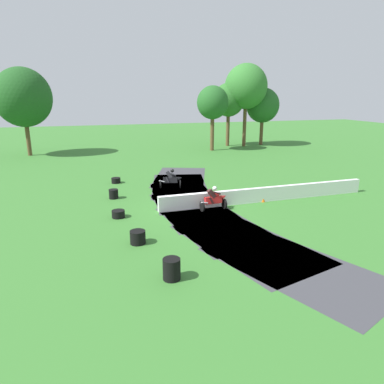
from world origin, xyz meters
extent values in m
plane|color=#38752D|center=(0.00, 0.00, 0.00)|extent=(120.00, 120.00, 0.00)
cube|color=#3D3D42|center=(1.31, 8.07, 0.00)|extent=(6.09, 8.11, 0.01)
cube|color=#3D3D42|center=(0.55, 5.44, 0.00)|extent=(5.37, 7.90, 0.01)
cube|color=#3D3D42|center=(0.11, 2.74, 0.00)|extent=(4.58, 7.58, 0.01)
cube|color=#3D3D42|center=(0.01, 0.00, 0.00)|extent=(4.05, 7.32, 0.01)
cube|color=#3D3D42|center=(0.24, -2.73, 0.00)|extent=(4.89, 7.72, 0.01)
cube|color=#3D3D42|center=(0.80, -5.41, 0.00)|extent=(5.66, 8.00, 0.01)
cube|color=#3D3D42|center=(1.69, -7.99, 0.00)|extent=(6.34, 8.16, 0.01)
cube|color=white|center=(4.82, 0.11, 0.45)|extent=(13.91, 0.63, 0.90)
cylinder|color=black|center=(0.40, 4.66, 0.29)|extent=(0.27, 0.71, 0.71)
cylinder|color=black|center=(-0.95, 5.02, 0.29)|extent=(0.27, 0.71, 0.71)
cube|color=black|center=(-0.26, 4.90, 0.59)|extent=(1.06, 0.60, 0.45)
ellipsoid|color=black|center=(-0.07, 4.90, 0.84)|extent=(0.51, 0.42, 0.29)
cone|color=black|center=(0.41, 4.75, 0.71)|extent=(0.45, 0.44, 0.46)
cylinder|color=#B2B2B7|center=(-0.87, 4.92, 0.53)|extent=(0.42, 0.21, 0.17)
cube|color=#28282D|center=(-0.31, 4.99, 0.96)|extent=(0.54, 0.47, 0.61)
sphere|color=black|center=(-0.09, 4.99, 1.24)|extent=(0.26, 0.26, 0.26)
cylinder|color=#28282D|center=(0.00, 5.09, 0.95)|extent=(0.43, 0.22, 0.24)
cylinder|color=#28282D|center=(-0.09, 4.75, 1.02)|extent=(0.43, 0.22, 0.24)
cylinder|color=#28282D|center=(-0.38, 5.12, 0.57)|extent=(0.27, 0.23, 0.42)
cylinder|color=#28282D|center=(-0.47, 4.78, 0.64)|extent=(0.27, 0.23, 0.42)
cylinder|color=black|center=(1.69, -0.55, 0.30)|extent=(0.15, 0.69, 0.69)
cylinder|color=black|center=(0.29, -0.67, 0.30)|extent=(0.15, 0.69, 0.69)
cube|color=red|center=(0.99, -0.56, 0.59)|extent=(1.03, 0.42, 0.44)
ellipsoid|color=red|center=(1.16, -0.50, 0.85)|extent=(0.46, 0.35, 0.28)
cone|color=red|center=(1.66, -0.48, 0.71)|extent=(0.42, 0.39, 0.45)
cylinder|color=#B2B2B7|center=(0.40, -0.74, 0.53)|extent=(0.42, 0.13, 0.17)
cube|color=#331919|center=(0.90, -0.51, 0.97)|extent=(0.52, 0.38, 0.60)
sphere|color=white|center=(1.12, -0.44, 1.25)|extent=(0.26, 0.26, 0.26)
cylinder|color=#331919|center=(1.17, -0.30, 0.97)|extent=(0.43, 0.11, 0.24)
cylinder|color=#331919|center=(1.20, -0.66, 1.02)|extent=(0.43, 0.11, 0.24)
cylinder|color=#331919|center=(0.79, -0.40, 0.58)|extent=(0.28, 0.17, 0.42)
cylinder|color=#331919|center=(0.82, -0.75, 0.64)|extent=(0.28, 0.17, 0.42)
cylinder|color=black|center=(-3.85, 7.50, 0.10)|extent=(0.67, 0.67, 0.20)
cylinder|color=black|center=(-3.85, 7.50, 0.30)|extent=(0.67, 0.67, 0.20)
cylinder|color=black|center=(-4.34, 3.42, 0.10)|extent=(0.59, 0.59, 0.20)
cylinder|color=black|center=(-4.34, 3.42, 0.30)|extent=(0.59, 0.59, 0.20)
cylinder|color=black|center=(-4.34, 3.42, 0.50)|extent=(0.59, 0.59, 0.20)
cylinder|color=black|center=(-4.38, -0.31, 0.10)|extent=(0.70, 0.70, 0.20)
cylinder|color=black|center=(-4.38, -0.31, 0.30)|extent=(0.70, 0.70, 0.20)
cylinder|color=black|center=(-3.86, -4.05, 0.10)|extent=(0.70, 0.70, 0.20)
cylinder|color=black|center=(-3.86, -4.05, 0.30)|extent=(0.70, 0.70, 0.20)
cylinder|color=black|center=(-3.86, -4.05, 0.50)|extent=(0.70, 0.70, 0.20)
cylinder|color=black|center=(-3.14, -7.55, 0.10)|extent=(0.65, 0.65, 0.20)
cylinder|color=black|center=(-3.14, -7.55, 0.30)|extent=(0.65, 0.65, 0.20)
cylinder|color=black|center=(-3.14, -7.55, 0.50)|extent=(0.65, 0.65, 0.20)
cylinder|color=black|center=(-3.14, -7.55, 0.70)|extent=(0.65, 0.65, 0.20)
cone|color=orange|center=(4.50, 0.03, 0.22)|extent=(0.28, 0.28, 0.44)
cylinder|color=brown|center=(11.69, 23.45, 2.04)|extent=(0.44, 0.44, 4.08)
ellipsoid|color=#2D6B28|center=(11.69, 23.45, 5.76)|extent=(3.93, 3.93, 4.13)
cylinder|color=brown|center=(-11.79, 22.72, 1.82)|extent=(0.44, 0.44, 3.65)
ellipsoid|color=#1E511E|center=(-11.79, 22.72, 6.13)|extent=(5.85, 5.85, 6.14)
cylinder|color=brown|center=(13.59, 22.56, 2.57)|extent=(0.44, 0.44, 5.15)
ellipsoid|color=#33752D|center=(13.59, 22.56, 7.37)|extent=(5.22, 5.22, 5.48)
cylinder|color=brown|center=(8.46, 20.39, 1.99)|extent=(0.44, 0.44, 3.99)
ellipsoid|color=#235B23|center=(8.46, 20.39, 5.53)|extent=(3.62, 3.62, 3.80)
cylinder|color=brown|center=(16.35, 23.22, 1.64)|extent=(0.44, 0.44, 3.28)
ellipsoid|color=#235B23|center=(16.35, 23.22, 5.07)|extent=(4.20, 4.20, 4.41)
camera|label=1|loc=(-5.70, -18.68, 6.49)|focal=32.78mm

